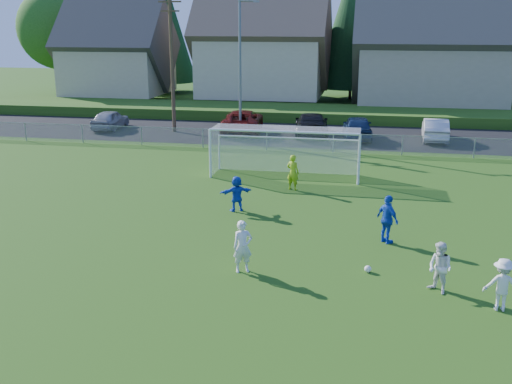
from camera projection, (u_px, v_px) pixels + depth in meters
ground at (197, 330)px, 15.21m from camera, size 160.00×160.00×0.00m
asphalt_lot at (309, 135)px, 41.18m from camera, size 60.00×60.00×0.00m
grass_embankment at (319, 113)px, 48.15m from camera, size 70.00×6.00×0.80m
soccer_ball at (368, 269)px, 18.67m from camera, size 0.22×0.22×0.22m
player_white_a at (243, 247)px, 18.53m from camera, size 0.72×0.62×1.66m
player_white_b at (440, 268)px, 17.11m from camera, size 0.93×0.93×1.52m
player_white_c at (502, 285)px, 16.07m from camera, size 0.99×0.60×1.48m
player_blue_a at (388, 219)px, 20.96m from camera, size 0.98×1.05×1.74m
player_blue_b at (237, 194)px, 24.56m from camera, size 1.40×1.08×1.48m
goalkeeper at (293, 172)px, 27.60m from camera, size 0.71×0.59×1.67m
car_a at (110, 119)px, 43.27m from camera, size 1.75×4.13×1.39m
car_c at (243, 121)px, 41.93m from camera, size 3.30×5.99×1.59m
car_d at (312, 124)px, 40.66m from camera, size 2.77×5.64×1.58m
car_e at (357, 127)px, 39.57m from camera, size 2.18×4.71×1.56m
car_f at (435, 129)px, 39.12m from camera, size 1.73×4.50×1.46m
soccer_goal at (286, 144)px, 29.92m from camera, size 7.42×1.90×2.50m
chainlink_fence at (300, 141)px, 35.81m from camera, size 52.06×0.06×1.20m
streetlight at (241, 64)px, 39.23m from camera, size 1.38×0.18×9.00m
utility_pole at (172, 57)px, 41.00m from camera, size 1.60×0.26×10.00m
houses_row at (351, 24)px, 52.93m from camera, size 53.90×11.45×13.27m
tree_row at (343, 28)px, 59.14m from camera, size 65.98×12.36×13.80m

